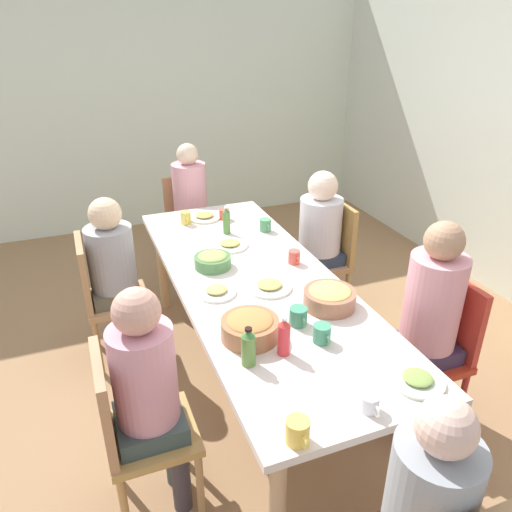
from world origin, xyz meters
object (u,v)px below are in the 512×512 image
Objects in this scene: bowl_0 at (250,327)px; cup_7 at (225,214)px; plate_1 at (204,217)px; cup_6 at (298,316)px; chair_3 at (436,345)px; bowl_1 at (213,260)px; cup_2 at (298,431)px; cup_4 at (322,334)px; bottle_1 at (249,348)px; person_0 at (149,386)px; chair_2 at (189,222)px; bowl_2 at (330,297)px; plate_3 at (417,380)px; cup_1 at (370,403)px; person_2 at (191,203)px; chair_0 at (132,427)px; cup_5 at (294,257)px; plate_2 at (217,291)px; cup_0 at (265,225)px; chair_4 at (328,253)px; plate_4 at (269,286)px; person_4 at (319,231)px; dining_table at (256,290)px; chair_1 at (104,293)px; cup_3 at (186,218)px; person_1 at (114,266)px; person_5 at (424,511)px; plate_0 at (230,244)px; bottle_0 at (227,221)px; bottle_2 at (284,337)px; person_3 at (430,312)px.

bowl_0 reaches higher than cup_7.
plate_1 is 1.53m from cup_6.
chair_3 is 4.04× the size of bowl_1.
cup_2 is at bearing -5.53° from bowl_0.
bottle_1 is (0.03, -0.38, 0.04)m from cup_4.
cup_7 is (-1.57, 0.86, 0.10)m from person_0.
chair_2 is 2.08m from bowl_2.
plate_3 is 0.28m from cup_1.
chair_0 is at bearing -21.12° from person_2.
bottle_1 is at bearing -36.58° from cup_5.
plate_2 is at bearing -176.37° from bowl_0.
cup_6 is at bearing -3.44° from cup_7.
person_2 is 2.32m from chair_3.
cup_0 is 1.18m from cup_6.
chair_0 is at bearing -90.00° from person_0.
cup_0 is 1.05× the size of cup_1.
chair_4 reaches higher than plate_4.
bowl_1 reaches higher than plate_3.
person_4 is 1.04m from plate_4.
dining_table is 1.06m from chair_1.
chair_2 is 2.18m from bowl_0.
plate_1 is at bearing -115.03° from chair_4.
plate_2 is at bearing -4.72° from cup_3.
person_0 is 0.73m from plate_2.
chair_0 is at bearing -90.00° from chair_3.
bottle_1 reaches higher than cup_2.
cup_7 is at bearing 110.91° from person_1.
cup_5 is at bearing 122.83° from chair_0.
plate_2 is at bearing 39.24° from chair_1.
person_2 is 5.30× the size of plate_3.
dining_table is 0.96m from cup_7.
cup_7 is (-0.95, 0.12, 0.11)m from dining_table.
chair_4 is 2.31m from person_5.
bottle_0 is at bearing 167.96° from plate_0.
person_4 is 5.06× the size of plate_3.
bowl_0 reaches higher than bowl_1.
cup_4 is 0.21m from bottle_2.
bottle_1 is at bearing -62.40° from bowl_2.
cup_3 is (-1.59, -1.01, 0.31)m from chair_3.
chair_1 is 0.95m from bottle_0.
person_3 is 1.27m from bowl_1.
bowl_1 is at bearing -163.71° from cup_6.
person_2 reaches higher than cup_6.
person_0 is 1.33× the size of chair_2.
person_3 is at bearing 94.76° from bottle_2.
chair_0 is 1.00× the size of chair_1.
chair_2 is 3.78× the size of plate_0.
person_4 reaches higher than chair_2.
person_5 is at bearing -0.09° from plate_0.
chair_1 is 3.24× the size of bowl_0.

